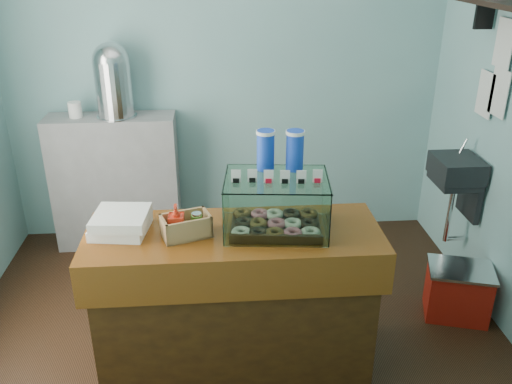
{
  "coord_description": "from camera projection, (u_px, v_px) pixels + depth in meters",
  "views": [
    {
      "loc": [
        -0.08,
        -2.81,
        2.29
      ],
      "look_at": [
        0.13,
        -0.15,
        1.08
      ],
      "focal_mm": 38.0,
      "sensor_mm": 36.0,
      "label": 1
    }
  ],
  "objects": [
    {
      "name": "pastry_boxes",
      "position": [
        121.0,
        222.0,
        2.89
      ],
      "size": [
        0.32,
        0.32,
        0.11
      ],
      "rotation": [
        0.0,
        0.0,
        -0.14
      ],
      "color": "white",
      "rests_on": "counter"
    },
    {
      "name": "ground",
      "position": [
        235.0,
        335.0,
        3.51
      ],
      "size": [
        3.5,
        3.5,
        0.0
      ],
      "primitive_type": "plane",
      "color": "black",
      "rests_on": "ground"
    },
    {
      "name": "counter",
      "position": [
        235.0,
        300.0,
        3.09
      ],
      "size": [
        1.6,
        0.6,
        0.9
      ],
      "color": "#48290D",
      "rests_on": "ground"
    },
    {
      "name": "condiment_crate",
      "position": [
        184.0,
        225.0,
        2.84
      ],
      "size": [
        0.28,
        0.22,
        0.19
      ],
      "rotation": [
        0.0,
        0.0,
        0.32
      ],
      "color": "#AC7F56",
      "rests_on": "counter"
    },
    {
      "name": "back_shelf",
      "position": [
        117.0,
        182.0,
        4.42
      ],
      "size": [
        1.0,
        0.32,
        1.1
      ],
      "primitive_type": "cube",
      "color": "#99999B",
      "rests_on": "ground"
    },
    {
      "name": "coffee_urn",
      "position": [
        113.0,
        78.0,
        4.06
      ],
      "size": [
        0.31,
        0.31,
        0.57
      ],
      "color": "silver",
      "rests_on": "back_shelf"
    },
    {
      "name": "red_cooler",
      "position": [
        458.0,
        291.0,
        3.64
      ],
      "size": [
        0.49,
        0.42,
        0.37
      ],
      "rotation": [
        0.0,
        0.0,
        -0.29
      ],
      "color": "#A8170D",
      "rests_on": "ground"
    },
    {
      "name": "display_case",
      "position": [
        277.0,
        199.0,
        2.9
      ],
      "size": [
        0.58,
        0.45,
        0.52
      ],
      "rotation": [
        0.0,
        0.0,
        -0.1
      ],
      "color": "black",
      "rests_on": "counter"
    },
    {
      "name": "room_shell",
      "position": [
        234.0,
        72.0,
        2.81
      ],
      "size": [
        3.54,
        3.04,
        2.82
      ],
      "color": "#76AAAD",
      "rests_on": "ground"
    }
  ]
}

